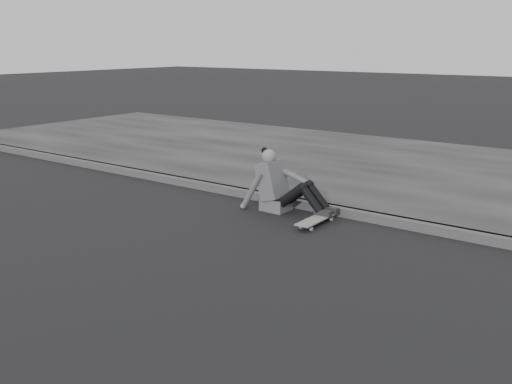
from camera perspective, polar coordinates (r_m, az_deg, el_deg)
ground at (r=5.15m, az=9.22°, el=-11.89°), size 80.00×80.00×0.00m
curb at (r=7.37m, az=18.40°, el=-3.70°), size 24.00×0.16×0.12m
sidewalk at (r=10.20m, az=23.66°, el=0.80°), size 24.00×6.00×0.12m
skateboard at (r=7.44m, az=6.07°, el=-2.74°), size 0.20×0.78×0.09m
seated_woman at (r=7.93m, az=2.43°, el=0.60°), size 1.38×0.46×0.88m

